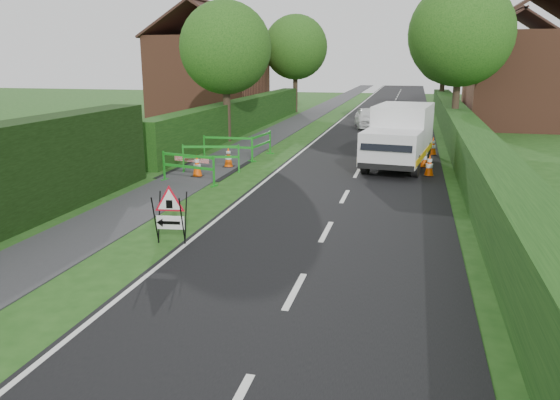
{
  "coord_description": "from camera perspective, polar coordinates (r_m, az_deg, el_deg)",
  "views": [
    {
      "loc": [
        4.34,
        -7.67,
        3.96
      ],
      "look_at": [
        1.4,
        4.41,
        0.75
      ],
      "focal_mm": 35.0,
      "sensor_mm": 36.0,
      "label": 1
    }
  ],
  "objects": [
    {
      "name": "triangle_sign",
      "position": [
        12.09,
        -11.6,
        -1.07
      ],
      "size": [
        0.86,
        0.86,
        1.12
      ],
      "rotation": [
        0.0,
        0.0,
        0.13
      ],
      "color": "black",
      "rests_on": "ground"
    },
    {
      "name": "ped_barrier_1",
      "position": [
        19.82,
        -7.23,
        4.71
      ],
      "size": [
        2.08,
        0.84,
        1.0
      ],
      "rotation": [
        0.0,
        0.0,
        0.25
      ],
      "color": "#18881C",
      "rests_on": "ground"
    },
    {
      "name": "redwhite_plank",
      "position": [
        20.27,
        -9.19,
        3.05
      ],
      "size": [
        1.47,
        0.38,
        0.25
      ],
      "primitive_type": "cube",
      "rotation": [
        0.0,
        0.0,
        -0.23
      ],
      "color": "red",
      "rests_on": "ground"
    },
    {
      "name": "house_west",
      "position": [
        40.32,
        -7.33,
        12.87
      ],
      "size": [
        7.5,
        7.4,
        7.88
      ],
      "color": "brown",
      "rests_on": "ground"
    },
    {
      "name": "tree_fw",
      "position": [
        42.63,
        1.64,
        15.66
      ],
      "size": [
        4.8,
        4.8,
        7.24
      ],
      "color": "#2D2116",
      "rests_on": "ground"
    },
    {
      "name": "ground",
      "position": [
        9.66,
        -14.64,
        -10.2
      ],
      "size": [
        120.0,
        120.0,
        0.0
      ],
      "primitive_type": "plane",
      "color": "#1D4714",
      "rests_on": "ground"
    },
    {
      "name": "traffic_cone_2",
      "position": [
        24.12,
        15.69,
        5.45
      ],
      "size": [
        0.38,
        0.38,
        0.79
      ],
      "color": "black",
      "rests_on": "ground"
    },
    {
      "name": "works_van",
      "position": [
        21.06,
        12.4,
        6.66
      ],
      "size": [
        2.6,
        5.22,
        2.28
      ],
      "rotation": [
        0.0,
        0.0,
        -0.13
      ],
      "color": "silver",
      "rests_on": "ground"
    },
    {
      "name": "house_east_a",
      "position": [
        36.3,
        24.78,
        11.53
      ],
      "size": [
        7.5,
        7.4,
        7.88
      ],
      "color": "brown",
      "rests_on": "ground"
    },
    {
      "name": "traffic_cone_0",
      "position": [
        19.66,
        15.34,
        3.52
      ],
      "size": [
        0.38,
        0.38,
        0.79
      ],
      "color": "black",
      "rests_on": "ground"
    },
    {
      "name": "footpath",
      "position": [
        43.48,
        3.96,
        9.25
      ],
      "size": [
        2.0,
        90.0,
        0.02
      ],
      "primitive_type": "cube",
      "color": "#2D2D30",
      "rests_on": "ground"
    },
    {
      "name": "tree_fe",
      "position": [
        45.72,
        16.8,
        14.24
      ],
      "size": [
        4.2,
        4.2,
        6.33
      ],
      "color": "#2D2116",
      "rests_on": "ground"
    },
    {
      "name": "ped_barrier_2",
      "position": [
        22.0,
        -5.45,
        5.73
      ],
      "size": [
        2.07,
        0.44,
        1.0
      ],
      "rotation": [
        0.0,
        0.0,
        0.04
      ],
      "color": "#18881C",
      "rests_on": "ground"
    },
    {
      "name": "traffic_cone_1",
      "position": [
        21.27,
        14.8,
        4.36
      ],
      "size": [
        0.38,
        0.38,
        0.79
      ],
      "color": "black",
      "rests_on": "ground"
    },
    {
      "name": "hatchback_car",
      "position": [
        33.08,
        9.17,
        8.49
      ],
      "size": [
        2.02,
        3.73,
        1.2
      ],
      "primitive_type": "imported",
      "rotation": [
        0.0,
        0.0,
        0.18
      ],
      "color": "white",
      "rests_on": "ground"
    },
    {
      "name": "tree_nw",
      "position": [
        27.19,
        -5.72,
        15.53
      ],
      "size": [
        4.4,
        4.4,
        6.7
      ],
      "color": "#2D2116",
      "rests_on": "ground"
    },
    {
      "name": "traffic_cone_3",
      "position": [
        19.1,
        -8.66,
        3.56
      ],
      "size": [
        0.38,
        0.38,
        0.79
      ],
      "color": "black",
      "rests_on": "ground"
    },
    {
      "name": "hedge_east",
      "position": [
        24.1,
        18.69,
        4.27
      ],
      "size": [
        1.2,
        50.0,
        1.5
      ],
      "primitive_type": "cube",
      "color": "#14380F",
      "rests_on": "ground"
    },
    {
      "name": "house_east_b",
      "position": [
        50.27,
        23.0,
        12.17
      ],
      "size": [
        7.5,
        7.4,
        7.88
      ],
      "color": "brown",
      "rests_on": "ground"
    },
    {
      "name": "ped_barrier_0",
      "position": [
        18.08,
        -9.58,
        3.69
      ],
      "size": [
        2.08,
        0.82,
        1.0
      ],
      "rotation": [
        0.0,
        0.0,
        -0.24
      ],
      "color": "#18881C",
      "rests_on": "ground"
    },
    {
      "name": "tree_ne",
      "position": [
        29.77,
        18.39,
        16.13
      ],
      "size": [
        5.2,
        5.2,
        7.79
      ],
      "color": "#2D2116",
      "rests_on": "ground"
    },
    {
      "name": "ped_barrier_3",
      "position": [
        22.65,
        -1.96,
        6.04
      ],
      "size": [
        0.58,
        2.09,
        1.0
      ],
      "rotation": [
        0.0,
        0.0,
        1.46
      ],
      "color": "#18881C",
      "rests_on": "ground"
    },
    {
      "name": "traffic_cone_4",
      "position": [
        20.68,
        -5.42,
        4.5
      ],
      "size": [
        0.38,
        0.38,
        0.79
      ],
      "color": "black",
      "rests_on": "ground"
    },
    {
      "name": "road_surface",
      "position": [
        42.89,
        11.31,
        8.93
      ],
      "size": [
        6.0,
        90.0,
        0.02
      ],
      "primitive_type": "cube",
      "color": "black",
      "rests_on": "ground"
    },
    {
      "name": "hedge_west_far",
      "position": [
        31.36,
        -3.79,
        7.21
      ],
      "size": [
        1.0,
        24.0,
        1.8
      ],
      "primitive_type": "cube",
      "color": "#14380F",
      "rests_on": "ground"
    }
  ]
}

